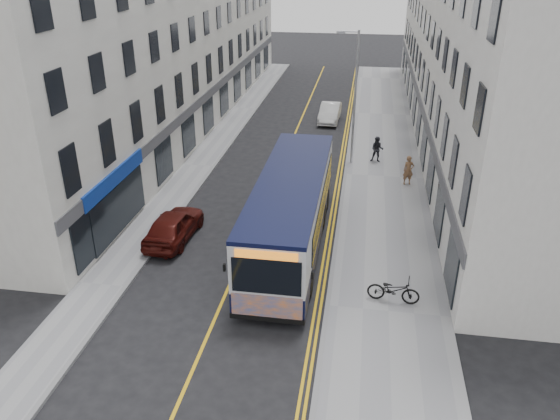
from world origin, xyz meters
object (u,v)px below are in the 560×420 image
(car_white, at_px, (330,113))
(streetlamp, at_px, (354,94))
(bicycle, at_px, (393,290))
(pedestrian_far, at_px, (377,149))
(car_maroon, at_px, (174,225))
(pedestrian_near, at_px, (408,170))
(city_bus, at_px, (291,210))

(car_white, bearing_deg, streetlamp, -75.83)
(bicycle, distance_m, pedestrian_far, 14.92)
(streetlamp, height_order, car_maroon, streetlamp)
(streetlamp, distance_m, car_maroon, 13.86)
(bicycle, distance_m, pedestrian_near, 11.66)
(bicycle, height_order, pedestrian_near, pedestrian_near)
(city_bus, bearing_deg, car_white, 89.29)
(city_bus, relative_size, car_white, 2.86)
(bicycle, bearing_deg, pedestrian_far, 8.31)
(bicycle, distance_m, car_maroon, 10.43)
(pedestrian_near, height_order, car_maroon, pedestrian_near)
(bicycle, xyz_separation_m, pedestrian_near, (1.11, 11.60, 0.31))
(streetlamp, bearing_deg, city_bus, -101.31)
(streetlamp, bearing_deg, pedestrian_near, -41.59)
(pedestrian_far, distance_m, car_white, 9.31)
(pedestrian_far, xyz_separation_m, car_white, (-3.57, 8.59, -0.24))
(pedestrian_far, bearing_deg, bicycle, -81.40)
(car_white, bearing_deg, bicycle, -78.01)
(streetlamp, relative_size, pedestrian_near, 4.86)
(car_white, height_order, car_maroon, car_maroon)
(streetlamp, xyz_separation_m, bicycle, (2.24, -14.57, -3.75))
(streetlamp, relative_size, car_white, 1.94)
(streetlamp, xyz_separation_m, pedestrian_far, (1.63, 0.33, -3.46))
(bicycle, relative_size, car_white, 0.47)
(streetlamp, relative_size, car_maroon, 1.90)
(streetlamp, relative_size, bicycle, 4.10)
(car_maroon, bearing_deg, bicycle, 163.25)
(city_bus, distance_m, car_white, 19.88)
(pedestrian_near, bearing_deg, bicycle, -108.94)
(car_maroon, bearing_deg, car_white, -102.56)
(pedestrian_near, relative_size, car_maroon, 0.39)
(city_bus, xyz_separation_m, pedestrian_near, (5.53, 7.95, -0.93))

